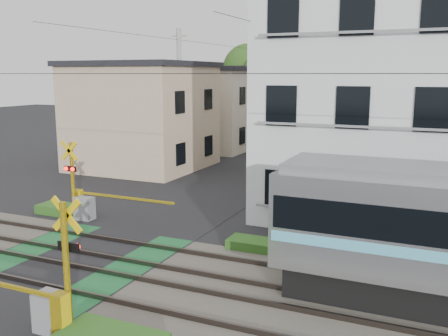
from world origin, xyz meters
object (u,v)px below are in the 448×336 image
at_px(pedestrian, 319,133).
at_px(apartment_block, 403,98).
at_px(crossing_signal_far, 83,201).
at_px(crossing_signal_near, 52,303).

bearing_deg(pedestrian, apartment_block, 135.76).
bearing_deg(crossing_signal_far, crossing_signal_near, -54.71).
distance_m(crossing_signal_far, pedestrian, 24.93).
relative_size(crossing_signal_near, crossing_signal_far, 1.00).
height_order(crossing_signal_far, apartment_block, apartment_block).
bearing_deg(pedestrian, crossing_signal_far, 105.76).
xyz_separation_m(crossing_signal_far, pedestrian, (3.48, 24.69, 0.17)).
bearing_deg(crossing_signal_far, pedestrian, 81.98).
distance_m(crossing_signal_near, pedestrian, 32.04).
height_order(crossing_signal_near, apartment_block, apartment_block).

